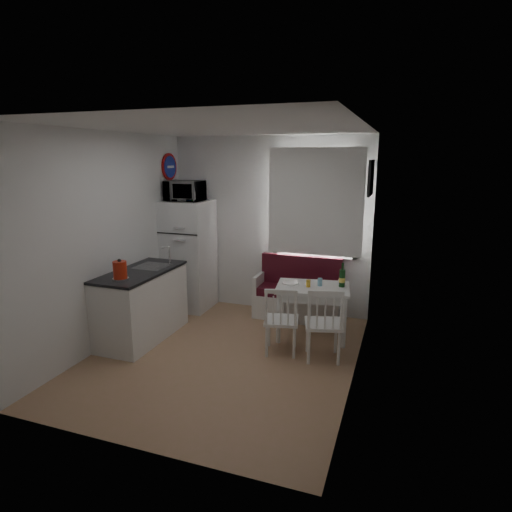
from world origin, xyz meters
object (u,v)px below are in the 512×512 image
(dining_table, at_px, (313,292))
(kettle, at_px, (120,270))
(chair_right, at_px, (322,317))
(bench, at_px, (298,298))
(microwave, at_px, (185,191))
(chair_left, at_px, (279,314))
(wine_bottle, at_px, (342,275))
(kitchen_counter, at_px, (142,304))
(fridge, at_px, (189,255))

(dining_table, bearing_deg, kettle, -157.92)
(chair_right, distance_m, kettle, 2.37)
(bench, height_order, microwave, microwave)
(chair_left, xyz_separation_m, wine_bottle, (0.60, 0.76, 0.33))
(kitchen_counter, bearing_deg, microwave, 89.06)
(fridge, distance_m, wine_bottle, 2.42)
(kitchen_counter, height_order, chair_right, kitchen_counter)
(chair_right, height_order, wine_bottle, wine_bottle)
(dining_table, height_order, kettle, kettle)
(fridge, bearing_deg, microwave, -90.00)
(kitchen_counter, relative_size, kettle, 5.29)
(dining_table, bearing_deg, chair_right, -78.09)
(kitchen_counter, distance_m, bench, 2.20)
(fridge, distance_m, kettle, 1.71)
(chair_right, bearing_deg, microwave, 138.83)
(wine_bottle, bearing_deg, chair_left, -128.43)
(kitchen_counter, relative_size, fridge, 0.79)
(chair_left, bearing_deg, fridge, 134.55)
(chair_right, xyz_separation_m, wine_bottle, (0.10, 0.76, 0.30))
(chair_right, bearing_deg, kettle, 178.21)
(dining_table, distance_m, chair_left, 0.71)
(fridge, height_order, kettle, fridge)
(fridge, relative_size, wine_bottle, 5.32)
(bench, distance_m, chair_left, 1.29)
(chair_left, relative_size, wine_bottle, 1.49)
(kitchen_counter, height_order, dining_table, kitchen_counter)
(dining_table, relative_size, fridge, 0.60)
(bench, bearing_deg, microwave, -174.67)
(bench, distance_m, kettle, 2.57)
(wine_bottle, bearing_deg, kitchen_counter, -160.69)
(kitchen_counter, relative_size, chair_right, 2.62)
(bench, distance_m, dining_table, 0.76)
(microwave, bearing_deg, wine_bottle, -8.36)
(kitchen_counter, distance_m, chair_right, 2.31)
(bench, relative_size, wine_bottle, 4.00)
(chair_left, distance_m, fridge, 2.15)
(dining_table, xyz_separation_m, wine_bottle, (0.35, 0.10, 0.23))
(fridge, bearing_deg, bench, 3.66)
(chair_left, height_order, chair_right, chair_right)
(bench, xyz_separation_m, microwave, (-1.71, -0.16, 1.51))
(kitchen_counter, xyz_separation_m, kettle, (0.05, -0.46, 0.57))
(kettle, bearing_deg, bench, 47.23)
(kitchen_counter, height_order, chair_left, kitchen_counter)
(fridge, height_order, microwave, microwave)
(microwave, xyz_separation_m, kettle, (0.03, -1.65, -0.78))
(kitchen_counter, height_order, fridge, fridge)
(fridge, bearing_deg, chair_right, -26.92)
(bench, relative_size, chair_left, 2.68)
(microwave, bearing_deg, kitchen_counter, -90.94)
(dining_table, xyz_separation_m, microwave, (-2.04, 0.45, 1.20))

